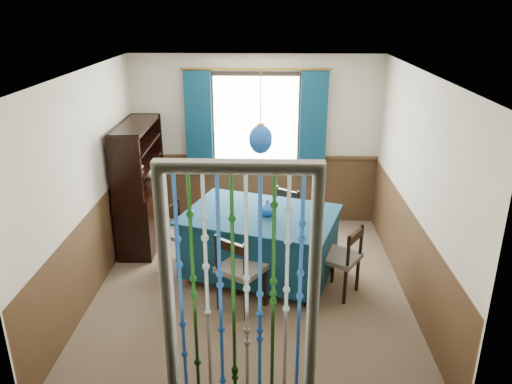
{
  "coord_description": "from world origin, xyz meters",
  "views": [
    {
      "loc": [
        0.21,
        -5.1,
        3.17
      ],
      "look_at": [
        0.05,
        0.29,
        1.11
      ],
      "focal_mm": 35.0,
      "sensor_mm": 36.0,
      "label": 1
    }
  ],
  "objects_px": {
    "chair_near": "(240,270)",
    "chair_far": "(281,219)",
    "sideboard": "(141,202)",
    "bowl_shelf": "(136,168)",
    "dining_table": "(260,241)",
    "chair_left": "(181,233)",
    "vase_sideboard": "(149,171)",
    "chair_right": "(342,259)",
    "vase_table": "(267,208)",
    "pendant_lamp": "(261,139)"
  },
  "relations": [
    {
      "from": "vase_table",
      "to": "vase_sideboard",
      "type": "height_order",
      "value": "vase_sideboard"
    },
    {
      "from": "dining_table",
      "to": "vase_sideboard",
      "type": "distance_m",
      "value": 2.07
    },
    {
      "from": "chair_near",
      "to": "vase_table",
      "type": "height_order",
      "value": "vase_table"
    },
    {
      "from": "vase_table",
      "to": "vase_sideboard",
      "type": "xyz_separation_m",
      "value": [
        -1.68,
        1.27,
        0.01
      ]
    },
    {
      "from": "sideboard",
      "to": "chair_left",
      "type": "bearing_deg",
      "value": -45.84
    },
    {
      "from": "dining_table",
      "to": "sideboard",
      "type": "distance_m",
      "value": 1.9
    },
    {
      "from": "chair_far",
      "to": "sideboard",
      "type": "height_order",
      "value": "sideboard"
    },
    {
      "from": "chair_right",
      "to": "sideboard",
      "type": "distance_m",
      "value": 2.9
    },
    {
      "from": "dining_table",
      "to": "vase_table",
      "type": "distance_m",
      "value": 0.45
    },
    {
      "from": "chair_left",
      "to": "vase_sideboard",
      "type": "xyz_separation_m",
      "value": [
        -0.6,
        0.96,
        0.5
      ]
    },
    {
      "from": "chair_far",
      "to": "vase_sideboard",
      "type": "bearing_deg",
      "value": 18.5
    },
    {
      "from": "chair_far",
      "to": "sideboard",
      "type": "xyz_separation_m",
      "value": [
        -1.93,
        0.18,
        0.14
      ]
    },
    {
      "from": "pendant_lamp",
      "to": "vase_sideboard",
      "type": "height_order",
      "value": "pendant_lamp"
    },
    {
      "from": "dining_table",
      "to": "bowl_shelf",
      "type": "bearing_deg",
      "value": 176.25
    },
    {
      "from": "chair_near",
      "to": "vase_sideboard",
      "type": "xyz_separation_m",
      "value": [
        -1.4,
        1.93,
        0.45
      ]
    },
    {
      "from": "pendant_lamp",
      "to": "vase_table",
      "type": "relative_size",
      "value": 5.32
    },
    {
      "from": "vase_sideboard",
      "to": "dining_table",
      "type": "bearing_deg",
      "value": -37.54
    },
    {
      "from": "chair_far",
      "to": "sideboard",
      "type": "distance_m",
      "value": 1.94
    },
    {
      "from": "chair_near",
      "to": "pendant_lamp",
      "type": "xyz_separation_m",
      "value": [
        0.2,
        0.71,
        1.26
      ]
    },
    {
      "from": "bowl_shelf",
      "to": "chair_near",
      "type": "bearing_deg",
      "value": -43.63
    },
    {
      "from": "dining_table",
      "to": "vase_sideboard",
      "type": "bearing_deg",
      "value": 160.04
    },
    {
      "from": "dining_table",
      "to": "chair_far",
      "type": "distance_m",
      "value": 0.79
    },
    {
      "from": "chair_right",
      "to": "pendant_lamp",
      "type": "height_order",
      "value": "pendant_lamp"
    },
    {
      "from": "chair_right",
      "to": "chair_near",
      "type": "bearing_deg",
      "value": 139.84
    },
    {
      "from": "chair_far",
      "to": "chair_near",
      "type": "bearing_deg",
      "value": 105.02
    },
    {
      "from": "bowl_shelf",
      "to": "vase_sideboard",
      "type": "distance_m",
      "value": 0.65
    },
    {
      "from": "chair_near",
      "to": "chair_right",
      "type": "xyz_separation_m",
      "value": [
        1.14,
        0.35,
        -0.03
      ]
    },
    {
      "from": "chair_far",
      "to": "chair_right",
      "type": "distance_m",
      "value": 1.29
    },
    {
      "from": "chair_right",
      "to": "dining_table",
      "type": "bearing_deg",
      "value": 101.89
    },
    {
      "from": "chair_far",
      "to": "chair_right",
      "type": "bearing_deg",
      "value": 154.28
    },
    {
      "from": "dining_table",
      "to": "bowl_shelf",
      "type": "distance_m",
      "value": 1.85
    },
    {
      "from": "pendant_lamp",
      "to": "chair_far",
      "type": "bearing_deg",
      "value": 70.02
    },
    {
      "from": "chair_far",
      "to": "vase_sideboard",
      "type": "distance_m",
      "value": 1.99
    },
    {
      "from": "bowl_shelf",
      "to": "vase_sideboard",
      "type": "xyz_separation_m",
      "value": [
        0.0,
        0.6,
        -0.24
      ]
    },
    {
      "from": "sideboard",
      "to": "chair_far",
      "type": "bearing_deg",
      "value": -6.57
    },
    {
      "from": "sideboard",
      "to": "bowl_shelf",
      "type": "relative_size",
      "value": 8.67
    },
    {
      "from": "sideboard",
      "to": "chair_near",
      "type": "bearing_deg",
      "value": -49.46
    },
    {
      "from": "dining_table",
      "to": "pendant_lamp",
      "type": "height_order",
      "value": "pendant_lamp"
    },
    {
      "from": "vase_sideboard",
      "to": "vase_table",
      "type": "bearing_deg",
      "value": -37.0
    },
    {
      "from": "pendant_lamp",
      "to": "vase_table",
      "type": "xyz_separation_m",
      "value": [
        0.08,
        -0.04,
        -0.82
      ]
    },
    {
      "from": "vase_sideboard",
      "to": "chair_near",
      "type": "bearing_deg",
      "value": -54.2
    },
    {
      "from": "chair_near",
      "to": "chair_far",
      "type": "height_order",
      "value": "chair_near"
    },
    {
      "from": "dining_table",
      "to": "bowl_shelf",
      "type": "height_order",
      "value": "bowl_shelf"
    },
    {
      "from": "sideboard",
      "to": "vase_sideboard",
      "type": "relative_size",
      "value": 9.28
    },
    {
      "from": "pendant_lamp",
      "to": "bowl_shelf",
      "type": "relative_size",
      "value": 4.75
    },
    {
      "from": "chair_right",
      "to": "chair_left",
      "type": "bearing_deg",
      "value": 104.86
    },
    {
      "from": "chair_left",
      "to": "bowl_shelf",
      "type": "relative_size",
      "value": 4.2
    },
    {
      "from": "chair_near",
      "to": "vase_table",
      "type": "distance_m",
      "value": 0.85
    },
    {
      "from": "dining_table",
      "to": "chair_near",
      "type": "height_order",
      "value": "chair_near"
    },
    {
      "from": "chair_near",
      "to": "vase_table",
      "type": "bearing_deg",
      "value": 100.3
    }
  ]
}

